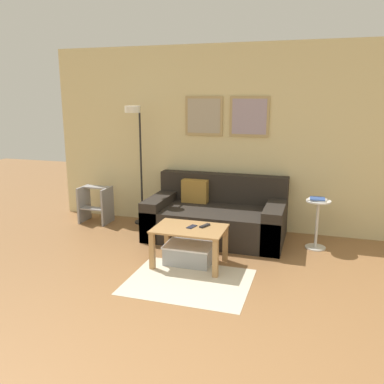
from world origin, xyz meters
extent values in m
cube|color=beige|center=(0.00, 3.59, 1.27)|extent=(5.60, 0.06, 2.55)
cube|color=tan|center=(-0.50, 3.55, 1.59)|extent=(0.54, 0.02, 0.54)
cube|color=#ADA38E|center=(-0.50, 3.54, 1.59)|extent=(0.47, 0.01, 0.47)
cube|color=tan|center=(0.14, 3.55, 1.59)|extent=(0.54, 0.02, 0.54)
cube|color=#A393A8|center=(0.14, 3.54, 1.59)|extent=(0.47, 0.01, 0.47)
cube|color=beige|center=(-0.12, 1.66, 0.00)|extent=(1.25, 0.98, 0.01)
cube|color=#28231E|center=(-0.18, 3.03, 0.20)|extent=(1.79, 0.98, 0.41)
cube|color=#28231E|center=(-0.18, 3.42, 0.61)|extent=(1.79, 0.20, 0.39)
cube|color=#28231E|center=(-0.95, 3.03, 0.26)|extent=(0.24, 0.98, 0.53)
cube|color=#28231E|center=(0.60, 3.03, 0.26)|extent=(0.24, 0.98, 0.53)
cube|color=#A87A33|center=(-0.53, 3.25, 0.57)|extent=(0.36, 0.14, 0.32)
cube|color=#AD7F4C|center=(-0.24, 2.08, 0.43)|extent=(0.79, 0.54, 0.02)
cube|color=#AD7F4C|center=(-0.60, 1.85, 0.21)|extent=(0.06, 0.06, 0.42)
cube|color=#AD7F4C|center=(0.12, 1.85, 0.21)|extent=(0.06, 0.06, 0.42)
cube|color=#AD7F4C|center=(-0.60, 2.31, 0.21)|extent=(0.06, 0.06, 0.42)
cube|color=#AD7F4C|center=(0.12, 2.31, 0.21)|extent=(0.06, 0.06, 0.42)
cube|color=#9EA3A8|center=(-0.26, 2.12, 0.10)|extent=(0.52, 0.36, 0.20)
cube|color=silver|center=(-0.26, 2.12, 0.21)|extent=(0.54, 0.38, 0.02)
cylinder|color=black|center=(-1.39, 3.36, 0.01)|extent=(0.24, 0.24, 0.02)
cylinder|color=black|center=(-1.39, 3.36, 0.87)|extent=(0.03, 0.03, 1.69)
cylinder|color=black|center=(-1.39, 3.24, 1.71)|extent=(0.02, 0.22, 0.02)
cylinder|color=white|center=(-1.39, 3.13, 1.68)|extent=(0.21, 0.21, 0.09)
cylinder|color=silver|center=(1.11, 3.04, 0.01)|extent=(0.25, 0.25, 0.01)
cylinder|color=silver|center=(1.11, 3.04, 0.31)|extent=(0.04, 0.04, 0.58)
cylinder|color=silver|center=(1.11, 3.04, 0.61)|extent=(0.30, 0.30, 0.02)
cube|color=silver|center=(1.10, 3.04, 0.62)|extent=(0.23, 0.18, 0.02)
cube|color=#335199|center=(1.10, 3.04, 0.64)|extent=(0.18, 0.18, 0.01)
cube|color=#232328|center=(-0.09, 2.17, 0.45)|extent=(0.10, 0.15, 0.02)
cube|color=#1E2338|center=(-0.23, 2.11, 0.44)|extent=(0.10, 0.15, 0.01)
cube|color=#99999E|center=(-2.27, 3.17, 0.27)|extent=(0.03, 0.34, 0.54)
cube|color=#99999E|center=(-1.87, 3.17, 0.27)|extent=(0.03, 0.34, 0.54)
cube|color=#99999E|center=(-2.07, 3.11, 0.23)|extent=(0.37, 0.15, 0.02)
cube|color=#99999E|center=(-2.07, 3.23, 0.53)|extent=(0.37, 0.15, 0.02)
camera|label=1|loc=(1.06, -2.01, 1.87)|focal=38.00mm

